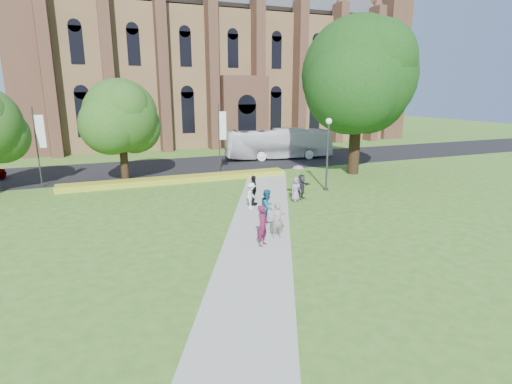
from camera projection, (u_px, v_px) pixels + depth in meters
name	position (u px, v px, depth m)	size (l,w,h in m)	color
ground	(267.00, 231.00, 20.80)	(160.00, 160.00, 0.00)	#3A6C20
road	(186.00, 166.00, 38.82)	(160.00, 10.00, 0.02)	black
footpath	(260.00, 224.00, 21.70)	(3.20, 30.00, 0.04)	#B2B2A8
flower_hedge	(179.00, 179.00, 31.93)	(18.00, 1.40, 0.45)	gold
cathedral	(222.00, 49.00, 57.02)	(52.60, 18.25, 28.00)	olive
streetlamp	(328.00, 146.00, 28.55)	(0.44, 0.44, 5.24)	#38383D
large_tree	(359.00, 75.00, 33.34)	(9.60, 9.60, 13.20)	#332114
street_tree_1	(121.00, 116.00, 30.44)	(5.60, 5.60, 8.05)	#332114
banner_pole_0	(220.00, 135.00, 34.43)	(0.70, 0.10, 6.00)	#38383D
banner_pole_1	(38.00, 143.00, 29.41)	(0.70, 0.10, 6.00)	#38383D
tour_coach	(279.00, 144.00, 42.78)	(2.69, 11.48, 3.20)	silver
pedestrian_0	(263.00, 226.00, 18.51)	(0.70, 0.46, 1.93)	maroon
pedestrian_1	(267.00, 207.00, 21.49)	(0.94, 0.73, 1.93)	#18577A
pedestrian_2	(251.00, 196.00, 24.43)	(1.05, 0.60, 1.63)	silver
pedestrian_3	(253.00, 190.00, 25.14)	(1.12, 0.47, 1.91)	black
pedestrian_4	(296.00, 189.00, 26.18)	(0.78, 0.51, 1.59)	gray
pedestrian_5	(302.00, 187.00, 26.64)	(1.56, 0.50, 1.68)	#292B31
pedestrian_6	(278.00, 221.00, 19.41)	(0.66, 0.43, 1.81)	gray
parasol	(298.00, 172.00, 26.06)	(0.74, 0.74, 0.65)	#C98EAC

